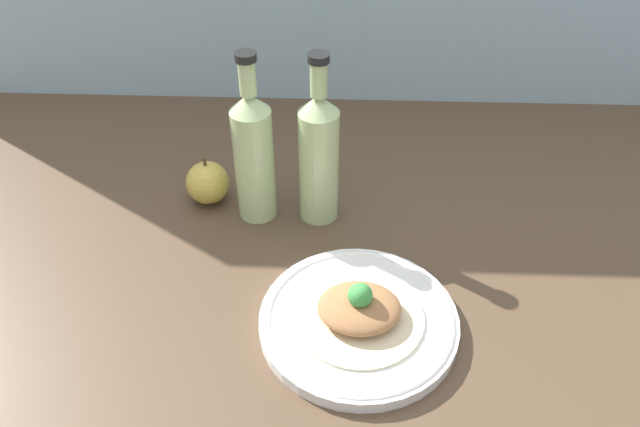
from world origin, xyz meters
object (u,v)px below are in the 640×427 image
at_px(plate, 359,321).
at_px(plated_food, 359,309).
at_px(cider_bottle_left, 254,154).
at_px(cider_bottle_right, 319,155).
at_px(apple, 208,183).

distance_m(plate, plated_food, 0.02).
bearing_deg(plated_food, cider_bottle_left, 124.67).
bearing_deg(cider_bottle_right, apple, 170.90).
distance_m(cider_bottle_left, apple, 0.12).
distance_m(plated_food, cider_bottle_left, 0.31).
bearing_deg(cider_bottle_right, cider_bottle_left, 180.00).
bearing_deg(cider_bottle_left, cider_bottle_right, 0.00).
distance_m(plate, cider_bottle_left, 0.31).
distance_m(cider_bottle_left, cider_bottle_right, 0.10).
bearing_deg(cider_bottle_right, plated_food, -75.06).
height_order(plated_food, cider_bottle_left, cider_bottle_left).
height_order(plate, plated_food, plated_food).
distance_m(plate, apple, 0.37).
bearing_deg(plated_food, apple, 133.12).
height_order(cider_bottle_right, apple, cider_bottle_right).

